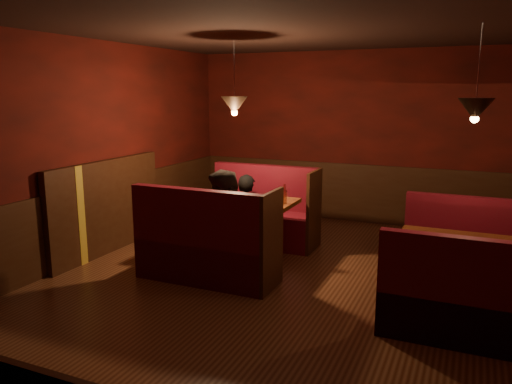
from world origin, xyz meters
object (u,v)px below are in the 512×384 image
at_px(second_table, 463,259).
at_px(second_bench_near, 462,308).
at_px(main_bench_far, 263,219).
at_px(second_bench_far, 466,257).
at_px(diner_a, 246,198).
at_px(diner_b, 226,210).
at_px(main_bench_near, 206,252).
at_px(main_table, 236,214).

distance_m(second_table, second_bench_near, 0.80).
height_order(second_table, second_bench_near, second_bench_near).
height_order(main_bench_far, second_bench_far, main_bench_far).
bearing_deg(main_bench_far, diner_a, -132.62).
bearing_deg(diner_b, second_bench_near, -5.90).
distance_m(main_bench_far, main_bench_near, 1.74).
xyz_separation_m(second_table, second_bench_near, (0.03, -0.77, -0.21)).
bearing_deg(second_bench_far, second_bench_near, -90.00).
relative_size(main_bench_far, second_table, 1.31).
bearing_deg(second_bench_near, diner_b, 166.38).
xyz_separation_m(main_table, second_table, (2.80, -0.45, -0.09)).
bearing_deg(diner_a, second_table, 159.01).
relative_size(main_bench_near, second_table, 1.31).
bearing_deg(second_bench_near, second_table, 92.20).
height_order(second_table, diner_a, diner_a).
bearing_deg(main_bench_near, main_bench_far, 90.00).
bearing_deg(second_bench_far, diner_b, -161.68).
height_order(second_bench_far, diner_b, diner_b).
bearing_deg(diner_a, main_table, 103.61).
bearing_deg(second_bench_near, diner_a, 147.64).
distance_m(second_bench_far, diner_b, 2.87).
distance_m(main_table, main_bench_far, 0.91).
xyz_separation_m(second_bench_far, second_bench_near, (0.00, -1.54, 0.00)).
relative_size(main_bench_near, second_bench_near, 1.18).
bearing_deg(second_bench_far, main_table, -173.65).
bearing_deg(main_bench_near, second_bench_far, 22.86).
height_order(main_bench_near, second_bench_far, main_bench_near).
height_order(second_bench_near, diner_a, diner_a).
bearing_deg(diner_b, second_table, 10.29).
distance_m(main_bench_near, diner_b, 0.56).
bearing_deg(main_table, main_bench_near, -88.90).
xyz_separation_m(main_table, main_bench_near, (0.02, -0.87, -0.27)).
distance_m(main_table, second_table, 2.83).
xyz_separation_m(main_table, diner_b, (0.14, -0.57, 0.19)).
relative_size(second_table, second_bench_far, 0.90).
bearing_deg(second_bench_far, diner_a, 173.21).
height_order(main_bench_near, second_bench_near, main_bench_near).
bearing_deg(diner_b, second_bench_far, 26.04).
bearing_deg(second_bench_far, main_bench_near, -157.14).
distance_m(main_bench_near, diner_a, 1.59).
distance_m(main_bench_near, second_table, 2.82).
bearing_deg(main_bench_far, second_bench_near, -36.67).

